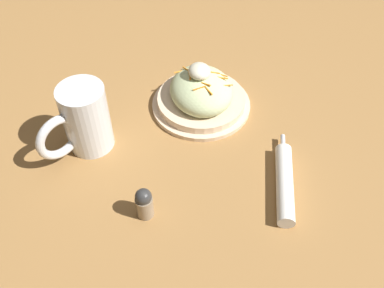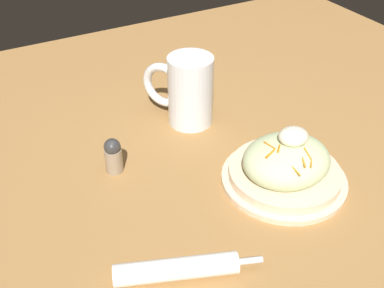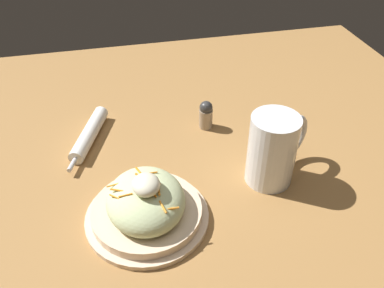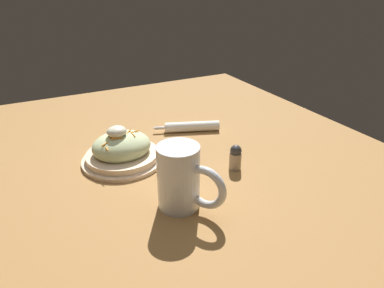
{
  "view_description": "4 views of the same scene",
  "coord_description": "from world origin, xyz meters",
  "px_view_note": "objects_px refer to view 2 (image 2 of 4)",
  "views": [
    {
      "loc": [
        -0.67,
        0.12,
        0.67
      ],
      "look_at": [
        -0.15,
        -0.01,
        0.07
      ],
      "focal_mm": 40.41,
      "sensor_mm": 36.0,
      "label": 1
    },
    {
      "loc": [
        -0.43,
        -0.54,
        0.54
      ],
      "look_at": [
        -0.12,
        0.02,
        0.07
      ],
      "focal_mm": 44.0,
      "sensor_mm": 36.0,
      "label": 2
    },
    {
      "loc": [
        0.51,
        -0.1,
        0.55
      ],
      "look_at": [
        -0.1,
        0.04,
        0.06
      ],
      "focal_mm": 37.95,
      "sensor_mm": 36.0,
      "label": 3
    },
    {
      "loc": [
        0.23,
        0.75,
        0.46
      ],
      "look_at": [
        -0.15,
        0.01,
        0.05
      ],
      "focal_mm": 32.56,
      "sensor_mm": 36.0,
      "label": 4
    }
  ],
  "objects_px": {
    "salad_plate": "(286,166)",
    "napkin_roll": "(178,269)",
    "beer_mug": "(188,94)",
    "salt_shaker": "(113,155)"
  },
  "relations": [
    {
      "from": "napkin_roll",
      "to": "salt_shaker",
      "type": "height_order",
      "value": "salt_shaker"
    },
    {
      "from": "beer_mug",
      "to": "salt_shaker",
      "type": "xyz_separation_m",
      "value": [
        -0.19,
        -0.08,
        -0.03
      ]
    },
    {
      "from": "salad_plate",
      "to": "napkin_roll",
      "type": "height_order",
      "value": "salad_plate"
    },
    {
      "from": "napkin_roll",
      "to": "salad_plate",
      "type": "bearing_deg",
      "value": 19.8
    },
    {
      "from": "napkin_roll",
      "to": "salt_shaker",
      "type": "relative_size",
      "value": 3.0
    },
    {
      "from": "salad_plate",
      "to": "napkin_roll",
      "type": "bearing_deg",
      "value": -160.2
    },
    {
      "from": "napkin_roll",
      "to": "beer_mug",
      "type": "bearing_deg",
      "value": 59.54
    },
    {
      "from": "salad_plate",
      "to": "beer_mug",
      "type": "height_order",
      "value": "beer_mug"
    },
    {
      "from": "salad_plate",
      "to": "beer_mug",
      "type": "distance_m",
      "value": 0.26
    },
    {
      "from": "beer_mug",
      "to": "salt_shaker",
      "type": "relative_size",
      "value": 2.16
    }
  ]
}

